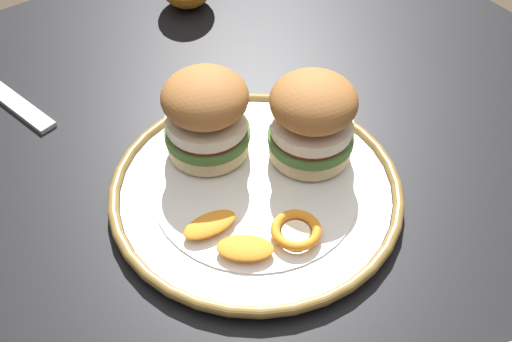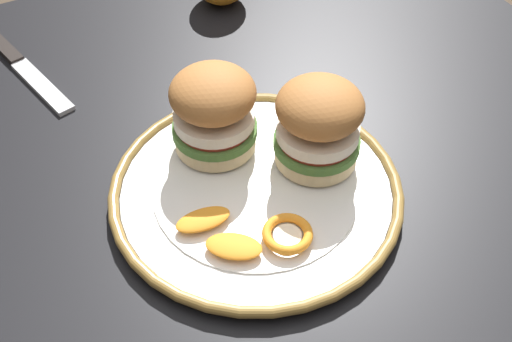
{
  "view_description": "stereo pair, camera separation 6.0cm",
  "coord_description": "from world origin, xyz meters",
  "px_view_note": "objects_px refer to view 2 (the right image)",
  "views": [
    {
      "loc": [
        -0.34,
        0.32,
        1.26
      ],
      "look_at": [
        0.04,
        0.06,
        0.78
      ],
      "focal_mm": 45.01,
      "sensor_mm": 36.0,
      "label": 1
    },
    {
      "loc": [
        -0.37,
        0.27,
        1.26
      ],
      "look_at": [
        0.04,
        0.06,
        0.78
      ],
      "focal_mm": 45.01,
      "sensor_mm": 36.0,
      "label": 2
    }
  ],
  "objects_px": {
    "sandwich_half_left": "(214,110)",
    "sandwich_half_right": "(318,123)",
    "table_knife": "(20,64)",
    "dinner_plate": "(256,191)",
    "dining_table": "(312,260)"
  },
  "relations": [
    {
      "from": "table_knife",
      "to": "dining_table",
      "type": "bearing_deg",
      "value": -150.21
    },
    {
      "from": "sandwich_half_left",
      "to": "table_knife",
      "type": "bearing_deg",
      "value": 29.91
    },
    {
      "from": "sandwich_half_left",
      "to": "table_knife",
      "type": "distance_m",
      "value": 0.32
    },
    {
      "from": "sandwich_half_left",
      "to": "table_knife",
      "type": "xyz_separation_m",
      "value": [
        0.28,
        0.16,
        -0.07
      ]
    },
    {
      "from": "dinner_plate",
      "to": "sandwich_half_right",
      "type": "xyz_separation_m",
      "value": [
        0.01,
        -0.08,
        0.06
      ]
    },
    {
      "from": "sandwich_half_left",
      "to": "table_knife",
      "type": "relative_size",
      "value": 0.6
    },
    {
      "from": "dinner_plate",
      "to": "table_knife",
      "type": "relative_size",
      "value": 1.44
    },
    {
      "from": "dinner_plate",
      "to": "sandwich_half_left",
      "type": "bearing_deg",
      "value": 7.52
    },
    {
      "from": "dinner_plate",
      "to": "sandwich_half_left",
      "type": "distance_m",
      "value": 0.1
    },
    {
      "from": "table_knife",
      "to": "sandwich_half_right",
      "type": "bearing_deg",
      "value": -144.54
    },
    {
      "from": "sandwich_half_right",
      "to": "table_knife",
      "type": "height_order",
      "value": "sandwich_half_right"
    },
    {
      "from": "sandwich_half_left",
      "to": "sandwich_half_right",
      "type": "xyz_separation_m",
      "value": [
        -0.07,
        -0.09,
        0.0
      ]
    },
    {
      "from": "sandwich_half_right",
      "to": "table_knife",
      "type": "bearing_deg",
      "value": 35.46
    },
    {
      "from": "dinner_plate",
      "to": "table_knife",
      "type": "distance_m",
      "value": 0.39
    },
    {
      "from": "sandwich_half_left",
      "to": "sandwich_half_right",
      "type": "relative_size",
      "value": 1.02
    }
  ]
}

